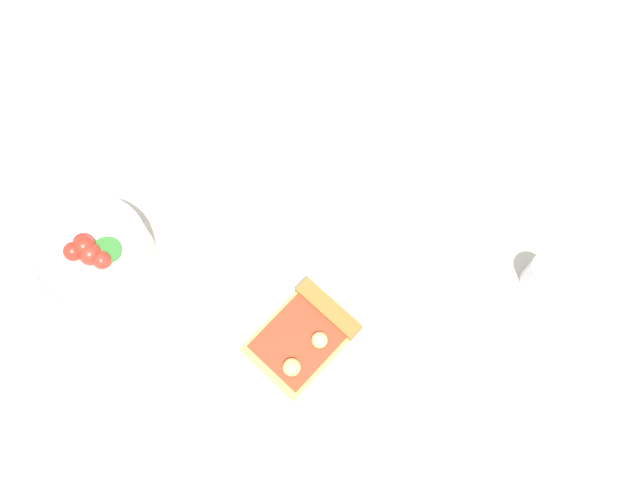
{
  "coord_description": "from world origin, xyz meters",
  "views": [
    {
      "loc": [
        -0.05,
        -0.18,
        0.78
      ],
      "look_at": [
        0.09,
        0.05,
        0.03
      ],
      "focal_mm": 39.42,
      "sensor_mm": 36.0,
      "label": 1
    }
  ],
  "objects_px": {
    "salad_bowl": "(93,256)",
    "paper_napkin": "(408,165)",
    "soda_glass": "(233,163)",
    "pepper_shaker": "(542,272)",
    "plate": "(319,357)",
    "pizza_slice_main": "(307,334)"
  },
  "relations": [
    {
      "from": "plate",
      "to": "pizza_slice_main",
      "type": "bearing_deg",
      "value": 90.01
    },
    {
      "from": "plate",
      "to": "paper_napkin",
      "type": "distance_m",
      "value": 0.26
    },
    {
      "from": "pepper_shaker",
      "to": "pizza_slice_main",
      "type": "bearing_deg",
      "value": 165.32
    },
    {
      "from": "paper_napkin",
      "to": "pepper_shaker",
      "type": "relative_size",
      "value": 2.22
    },
    {
      "from": "salad_bowl",
      "to": "paper_napkin",
      "type": "relative_size",
      "value": 0.96
    },
    {
      "from": "plate",
      "to": "pepper_shaker",
      "type": "relative_size",
      "value": 4.03
    },
    {
      "from": "plate",
      "to": "paper_napkin",
      "type": "bearing_deg",
      "value": 35.93
    },
    {
      "from": "soda_glass",
      "to": "pepper_shaker",
      "type": "bearing_deg",
      "value": -48.29
    },
    {
      "from": "soda_glass",
      "to": "paper_napkin",
      "type": "distance_m",
      "value": 0.22
    },
    {
      "from": "soda_glass",
      "to": "paper_napkin",
      "type": "height_order",
      "value": "soda_glass"
    },
    {
      "from": "salad_bowl",
      "to": "pepper_shaker",
      "type": "height_order",
      "value": "salad_bowl"
    },
    {
      "from": "pizza_slice_main",
      "to": "plate",
      "type": "bearing_deg",
      "value": -89.99
    },
    {
      "from": "plate",
      "to": "pepper_shaker",
      "type": "xyz_separation_m",
      "value": [
        0.26,
        -0.04,
        0.02
      ]
    },
    {
      "from": "pizza_slice_main",
      "to": "paper_napkin",
      "type": "relative_size",
      "value": 0.93
    },
    {
      "from": "plate",
      "to": "salad_bowl",
      "type": "height_order",
      "value": "salad_bowl"
    },
    {
      "from": "soda_glass",
      "to": "salad_bowl",
      "type": "bearing_deg",
      "value": -176.12
    },
    {
      "from": "plate",
      "to": "pepper_shaker",
      "type": "height_order",
      "value": "pepper_shaker"
    },
    {
      "from": "pizza_slice_main",
      "to": "soda_glass",
      "type": "height_order",
      "value": "soda_glass"
    },
    {
      "from": "pepper_shaker",
      "to": "plate",
      "type": "bearing_deg",
      "value": 170.77
    },
    {
      "from": "plate",
      "to": "salad_bowl",
      "type": "distance_m",
      "value": 0.28
    },
    {
      "from": "pizza_slice_main",
      "to": "pepper_shaker",
      "type": "distance_m",
      "value": 0.27
    },
    {
      "from": "soda_glass",
      "to": "pizza_slice_main",
      "type": "bearing_deg",
      "value": -94.98
    }
  ]
}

